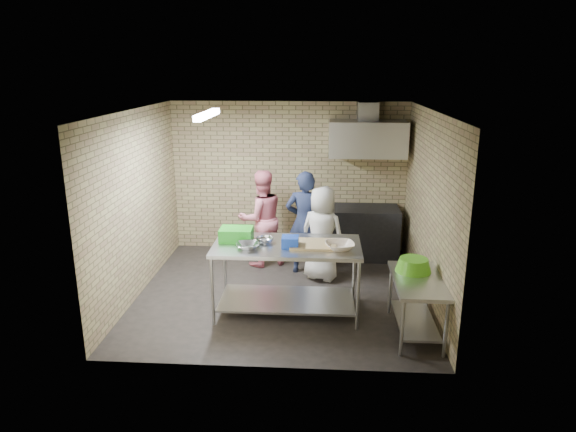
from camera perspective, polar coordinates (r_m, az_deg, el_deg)
The scene contains 25 objects.
floor at distance 7.85m, azimuth -0.83°, elevation -8.48°, with size 4.20×4.20×0.00m, color black.
ceiling at distance 7.16m, azimuth -0.92°, elevation 11.56°, with size 4.20×4.20×0.00m, color black.
back_wall at distance 9.33m, azimuth 0.11°, elevation 4.27°, with size 4.20×0.06×2.70m, color tan.
front_wall at distance 5.49m, azimuth -2.54°, elevation -4.37°, with size 4.20×0.06×2.70m, color tan.
left_wall at distance 7.84m, azimuth -16.36°, elevation 1.29°, with size 0.06×4.00×2.70m, color tan.
right_wall at distance 7.53m, azimuth 15.28°, elevation 0.76°, with size 0.06×4.00×2.70m, color tan.
prep_table at distance 7.09m, azimuth -0.12°, elevation -6.92°, with size 1.97×0.99×0.99m, color #B6B9BD.
side_counter at distance 6.79m, azimuth 13.94°, elevation -9.64°, with size 0.60×1.20×0.75m, color silver.
stove at distance 9.24m, azimuth 8.35°, elevation -1.81°, with size 1.20×0.70×0.90m, color black.
range_hood at distance 8.93m, azimuth 8.76°, elevation 8.42°, with size 1.30×0.60×0.60m, color silver.
hood_duct at distance 9.03m, azimuth 8.81°, elevation 11.38°, with size 0.35×0.30×0.30m, color #A5A8AD.
wall_shelf at distance 9.17m, azimuth 10.50°, elevation 7.41°, with size 0.80×0.20×0.04m, color #3F2B19.
fluorescent_fixture at distance 7.31m, azimuth -8.90°, elevation 11.00°, with size 0.10×1.25×0.08m, color white.
green_crate at distance 7.08m, azimuth -5.73°, elevation -2.02°, with size 0.44×0.33×0.18m, color #1D941B.
blue_tub at distance 6.80m, azimuth 0.24°, elevation -2.87°, with size 0.22×0.22×0.14m, color #183FB4.
cutting_board at distance 6.88m, azimuth 2.78°, elevation -3.14°, with size 0.60×0.46×0.03m, color tan.
mixing_bowl_a at distance 6.77m, azimuth -4.48°, elevation -3.31°, with size 0.31×0.31×0.08m, color #B6BABD.
mixing_bowl_b at distance 6.98m, azimuth -2.56°, elevation -2.67°, with size 0.24×0.24×0.07m, color silver.
ceramic_bowl at distance 6.75m, azimuth 5.74°, elevation -3.31°, with size 0.38×0.38×0.09m, color beige.
green_basin at distance 6.83m, azimuth 13.68°, elevation -5.25°, with size 0.46×0.46×0.17m, color #59C626, non-canonical shape.
bottle_red at distance 9.13m, azimuth 8.96°, elevation 8.14°, with size 0.07×0.07×0.18m, color #B22619.
bottle_green at distance 9.17m, azimuth 11.47°, elevation 7.96°, with size 0.06×0.06×0.15m, color green.
man_navy at distance 8.35m, azimuth 1.85°, elevation -0.72°, with size 0.62×0.41×1.70m, color #151835.
woman_pink at distance 8.69m, azimuth -2.95°, elevation -0.26°, with size 0.80×0.62×1.64m, color pink.
woman_white at distance 8.12m, azimuth 3.79°, elevation -1.95°, with size 0.74×0.48×1.51m, color white.
Camera 1 is at (0.58, -7.11, 3.28)m, focal length 32.22 mm.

